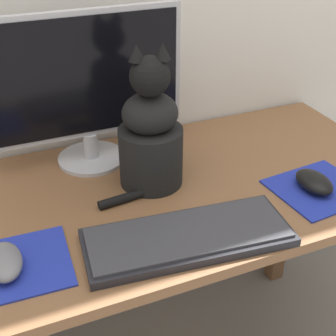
# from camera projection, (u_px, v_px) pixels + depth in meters

# --- Properties ---
(desk) EXTENTS (1.28, 0.57, 0.71)m
(desk) POSITION_uv_depth(u_px,v_px,m) (148.00, 230.00, 1.12)
(desk) COLOR brown
(desk) RESTS_ON ground_plane
(monitor) EXTENTS (0.48, 0.17, 0.37)m
(monitor) POSITION_uv_depth(u_px,v_px,m) (85.00, 86.00, 1.08)
(monitor) COLOR #B2B2B7
(monitor) RESTS_ON desk
(keyboard) EXTENTS (0.42, 0.20, 0.02)m
(keyboard) POSITION_uv_depth(u_px,v_px,m) (188.00, 237.00, 0.92)
(keyboard) COLOR black
(keyboard) RESTS_ON desk
(mousepad_left) EXTENTS (0.20, 0.18, 0.00)m
(mousepad_left) POSITION_uv_depth(u_px,v_px,m) (16.00, 266.00, 0.86)
(mousepad_left) COLOR #1E2D9E
(mousepad_left) RESTS_ON desk
(mousepad_right) EXTENTS (0.22, 0.20, 0.00)m
(mousepad_right) POSITION_uv_depth(u_px,v_px,m) (319.00, 189.00, 1.08)
(mousepad_right) COLOR #1E2D9E
(mousepad_right) RESTS_ON desk
(computer_mouse_left) EXTENTS (0.06, 0.11, 0.03)m
(computer_mouse_left) POSITION_uv_depth(u_px,v_px,m) (4.00, 262.00, 0.84)
(computer_mouse_left) COLOR slate
(computer_mouse_left) RESTS_ON mousepad_left
(computer_mouse_right) EXTENTS (0.07, 0.10, 0.04)m
(computer_mouse_right) POSITION_uv_depth(u_px,v_px,m) (314.00, 182.00, 1.06)
(computer_mouse_right) COLOR black
(computer_mouse_right) RESTS_ON mousepad_right
(cat) EXTENTS (0.23, 0.18, 0.33)m
(cat) POSITION_uv_depth(u_px,v_px,m) (150.00, 135.00, 1.04)
(cat) COLOR black
(cat) RESTS_ON desk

